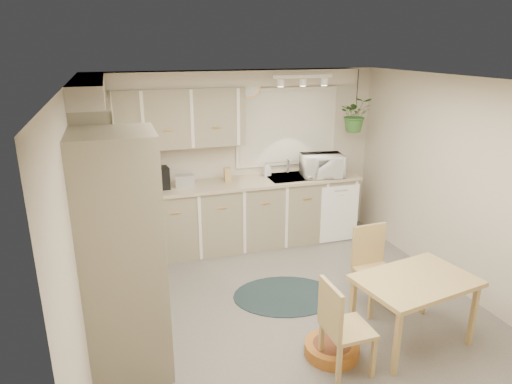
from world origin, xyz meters
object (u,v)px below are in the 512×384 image
chair_back (377,270)px  microwave (322,163)px  braided_rug (285,296)px  dining_table (412,310)px  pet_bed (332,349)px  chair_left (348,327)px

chair_back → microwave: bearing=-99.6°
chair_back → braided_rug: 1.07m
chair_back → braided_rug: (-0.84, 0.50, -0.44)m
dining_table → microwave: 2.64m
braided_rug → pet_bed: size_ratio=2.35×
dining_table → chair_back: 0.63m
chair_back → microwave: microwave is taller
braided_rug → microwave: bearing=52.6°
pet_bed → chair_back: bearing=36.2°
chair_left → chair_back: chair_back is taller
pet_bed → dining_table: bearing=-2.7°
braided_rug → chair_back: bearing=-30.7°
chair_back → microwave: (0.22, 1.88, 0.69)m
dining_table → pet_bed: size_ratio=2.12×
dining_table → chair_left: 0.80m
chair_left → pet_bed: (-0.03, 0.21, -0.37)m
chair_left → pet_bed: size_ratio=1.71×
dining_table → braided_rug: size_ratio=0.90×
pet_bed → microwave: bearing=67.5°
dining_table → braided_rug: (-0.84, 1.12, -0.33)m
pet_bed → braided_rug: bearing=92.0°
chair_left → pet_bed: bearing=-172.3°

